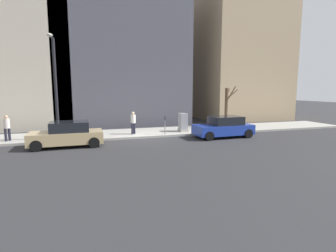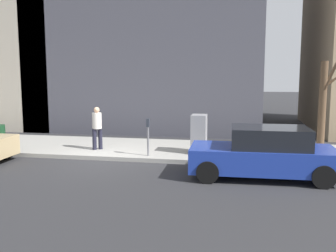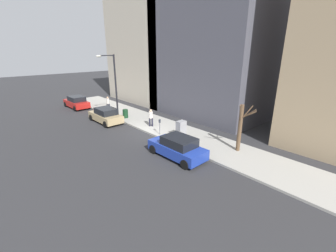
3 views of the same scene
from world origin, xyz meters
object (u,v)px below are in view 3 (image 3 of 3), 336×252
(bare_tree, at_px, (241,127))
(parking_meter, at_px, (160,125))
(utility_box, at_px, (181,129))
(pedestrian_near_meter, at_px, (151,117))
(parked_car_blue, at_px, (178,147))
(trash_bin, at_px, (125,114))
(parked_car_red, at_px, (77,102))
(parked_car_tan, at_px, (106,115))
(office_block_center, at_px, (227,6))
(office_tower_right, at_px, (162,15))
(streetlamp, at_px, (113,81))
(pedestrian_midblock, at_px, (108,103))

(bare_tree, bearing_deg, parking_meter, 108.76)
(utility_box, relative_size, pedestrian_near_meter, 0.86)
(parked_car_blue, relative_size, pedestrian_near_meter, 2.56)
(utility_box, height_order, trash_bin, utility_box)
(utility_box, bearing_deg, parked_car_red, 98.49)
(parked_car_tan, xyz_separation_m, office_block_center, (12.89, -4.73, 10.83))
(parked_car_blue, relative_size, office_block_center, 0.18)
(office_tower_right, bearing_deg, bare_tree, -115.12)
(utility_box, relative_size, office_block_center, 0.06)
(utility_box, xyz_separation_m, office_tower_right, (10.11, 14.23, 10.90))
(utility_box, height_order, office_tower_right, office_tower_right)
(parking_meter, bearing_deg, trash_bin, 85.92)
(utility_box, height_order, bare_tree, bare_tree)
(parked_car_blue, relative_size, parked_car_red, 1.00)
(parked_car_tan, distance_m, utility_box, 8.74)
(parking_meter, distance_m, utility_box, 1.94)
(parked_car_red, bearing_deg, pedestrian_near_meter, -80.81)
(parking_meter, xyz_separation_m, utility_box, (0.85, -1.74, -0.13))
(streetlamp, xyz_separation_m, pedestrian_near_meter, (0.92, -5.08, -2.93))
(parked_car_red, relative_size, trash_bin, 4.72)
(bare_tree, height_order, office_block_center, office_block_center)
(parked_car_tan, height_order, parked_car_red, same)
(trash_bin, bearing_deg, parked_car_red, 103.77)
(parked_car_red, xyz_separation_m, parking_meter, (1.60, -14.70, 0.24))
(utility_box, height_order, streetlamp, streetlamp)
(parked_car_tan, bearing_deg, pedestrian_near_meter, -62.14)
(office_tower_right, bearing_deg, parked_car_tan, -155.11)
(parked_car_tan, height_order, pedestrian_near_meter, pedestrian_near_meter)
(streetlamp, xyz_separation_m, trash_bin, (0.62, -0.99, -3.42))
(office_block_center, bearing_deg, office_tower_right, 91.45)
(parked_car_tan, relative_size, office_block_center, 0.18)
(pedestrian_midblock, bearing_deg, parked_car_tan, 103.46)
(parked_car_tan, xyz_separation_m, utility_box, (2.51, -8.37, 0.11))
(utility_box, bearing_deg, pedestrian_midblock, 91.35)
(parked_car_blue, relative_size, parking_meter, 3.15)
(parked_car_tan, distance_m, bare_tree, 13.56)
(parked_car_tan, relative_size, utility_box, 2.95)
(parked_car_tan, relative_size, pedestrian_midblock, 2.55)
(parked_car_red, distance_m, bare_tree, 21.38)
(bare_tree, bearing_deg, pedestrian_near_meter, 99.25)
(bare_tree, bearing_deg, office_tower_right, 64.88)
(pedestrian_midblock, height_order, office_block_center, office_block_center)
(parking_meter, xyz_separation_m, office_tower_right, (10.96, 12.49, 10.77))
(parked_car_tan, distance_m, parking_meter, 6.85)
(parked_car_blue, distance_m, streetlamp, 11.80)
(parked_car_red, distance_m, parking_meter, 14.79)
(parked_car_red, height_order, streetlamp, streetlamp)
(trash_bin, distance_m, office_block_center, 16.00)
(parked_car_blue, height_order, trash_bin, parked_car_blue)
(parked_car_blue, distance_m, parked_car_red, 18.63)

